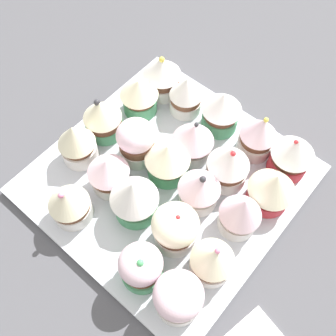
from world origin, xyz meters
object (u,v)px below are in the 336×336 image
(cupcake_11, at_px, (168,160))
(cupcake_10, at_px, (199,189))
(cupcake_15, at_px, (175,228))
(cupcake_1, at_px, (258,135))
(cupcake_7, at_px, (195,142))
(cupcake_20, at_px, (141,267))
(cupcake_6, at_px, (228,164))
(cupcake_18, at_px, (77,143))
(cupcake_2, at_px, (222,111))
(cupcake_16, at_px, (137,200))
(cupcake_13, at_px, (103,117))
(cupcake_17, at_px, (109,173))
(cupcake_3, at_px, (186,95))
(cupcake_19, at_px, (178,298))
(cupcake_21, at_px, (69,203))
(cupcake_4, at_px, (162,75))
(cupcake_9, at_px, (241,213))
(baking_tray, at_px, (168,180))
(cupcake_12, at_px, (138,140))
(cupcake_14, at_px, (212,260))
(cupcake_8, at_px, (139,95))
(cupcake_0, at_px, (292,155))
(cupcake_5, at_px, (272,188))

(cupcake_11, bearing_deg, cupcake_10, 173.71)
(cupcake_10, distance_m, cupcake_15, 0.07)
(cupcake_1, height_order, cupcake_11, cupcake_1)
(cupcake_7, bearing_deg, cupcake_20, 108.69)
(cupcake_6, relative_size, cupcake_18, 1.08)
(cupcake_2, distance_m, cupcake_16, 0.20)
(cupcake_13, distance_m, cupcake_17, 0.10)
(cupcake_1, bearing_deg, cupcake_3, 3.09)
(cupcake_13, bearing_deg, cupcake_17, 139.87)
(cupcake_10, bearing_deg, cupcake_20, 94.96)
(cupcake_3, bearing_deg, cupcake_19, 127.48)
(cupcake_19, bearing_deg, cupcake_21, 0.21)
(cupcake_4, bearing_deg, cupcake_11, 133.76)
(cupcake_21, bearing_deg, cupcake_9, -143.64)
(baking_tray, height_order, cupcake_7, cupcake_7)
(cupcake_12, relative_size, cupcake_14, 1.04)
(cupcake_14, xyz_separation_m, cupcake_16, (0.13, 0.00, 0.01))
(cupcake_2, height_order, cupcake_13, cupcake_2)
(cupcake_6, xyz_separation_m, cupcake_12, (0.13, 0.05, -0.00))
(cupcake_19, bearing_deg, cupcake_7, -56.67)
(cupcake_7, bearing_deg, cupcake_19, 123.33)
(cupcake_3, height_order, cupcake_10, cupcake_10)
(cupcake_1, height_order, cupcake_6, cupcake_6)
(cupcake_6, distance_m, cupcake_20, 0.19)
(cupcake_11, relative_size, cupcake_20, 1.01)
(cupcake_8, height_order, cupcake_16, cupcake_16)
(baking_tray, relative_size, cupcake_18, 4.64)
(baking_tray, height_order, cupcake_9, cupcake_9)
(cupcake_14, bearing_deg, cupcake_0, -88.50)
(baking_tray, relative_size, cupcake_2, 4.64)
(cupcake_11, bearing_deg, cupcake_16, 98.33)
(cupcake_2, bearing_deg, cupcake_17, 72.90)
(cupcake_3, xyz_separation_m, cupcake_19, (-0.19, 0.25, 0.00))
(baking_tray, height_order, cupcake_0, cupcake_0)
(cupcake_6, xyz_separation_m, cupcake_9, (-0.06, 0.05, -0.00))
(cupcake_0, xyz_separation_m, cupcake_12, (0.19, 0.12, -0.00))
(cupcake_13, bearing_deg, baking_tray, 179.71)
(cupcake_8, distance_m, cupcake_11, 0.13)
(cupcake_10, distance_m, cupcake_21, 0.18)
(cupcake_13, height_order, cupcake_14, same)
(cupcake_11, height_order, cupcake_17, cupcake_11)
(cupcake_5, bearing_deg, cupcake_8, -0.69)
(cupcake_12, relative_size, cupcake_18, 1.00)
(cupcake_12, bearing_deg, cupcake_3, -88.93)
(baking_tray, height_order, cupcake_18, cupcake_18)
(cupcake_10, relative_size, cupcake_17, 1.12)
(cupcake_14, bearing_deg, cupcake_8, -28.70)
(cupcake_0, xyz_separation_m, cupcake_3, (0.19, 0.01, -0.00))
(baking_tray, relative_size, cupcake_12, 4.63)
(baking_tray, height_order, cupcake_11, cupcake_11)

